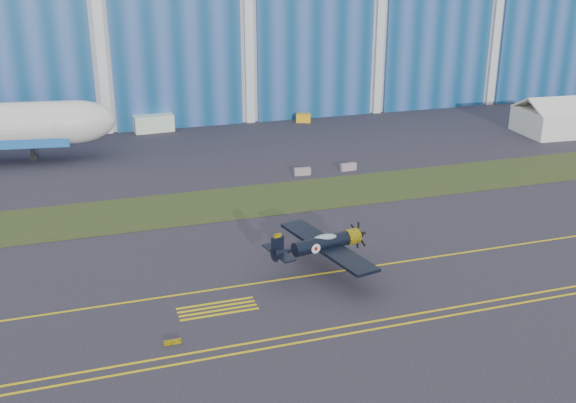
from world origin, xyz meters
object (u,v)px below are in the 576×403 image
object	(u,v)px
warbird	(322,244)
tug	(304,118)
tent	(562,115)
shipping_container	(154,123)

from	to	relation	value
warbird	tug	bearing A→B (deg)	60.41
tent	tug	xyz separation A→B (m)	(-34.10, 18.55, -2.15)
tent	tug	size ratio (longest dim) A/B	5.65
tent	tug	distance (m)	38.87
warbird	tent	size ratio (longest dim) A/B	1.08
tug	tent	bearing A→B (deg)	-4.76
warbird	tug	size ratio (longest dim) A/B	6.09
warbird	shipping_container	bearing A→B (deg)	85.82
tent	warbird	bearing A→B (deg)	-143.00
warbird	tent	xyz separation A→B (m)	(50.51, 32.75, 0.24)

